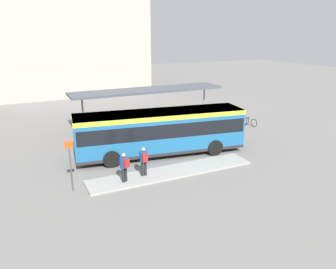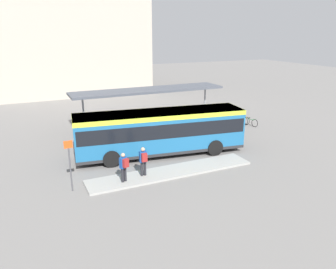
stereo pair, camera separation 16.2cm
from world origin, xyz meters
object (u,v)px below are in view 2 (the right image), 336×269
at_px(pedestrian_companion, 143,160).
at_px(platform_sign, 70,164).
at_px(bicycle_green, 251,122).
at_px(city_bus, 161,130).
at_px(bicycle_yellow, 243,120).
at_px(pedestrian_waiting, 124,166).

relative_size(pedestrian_companion, platform_sign, 0.61).
bearing_deg(bicycle_green, pedestrian_companion, -73.22).
bearing_deg(platform_sign, city_bus, 24.91).
xyz_separation_m(bicycle_yellow, platform_sign, (-16.36, -6.97, 1.21)).
distance_m(city_bus, bicycle_green, 10.73).
height_order(pedestrian_companion, platform_sign, platform_sign).
xyz_separation_m(pedestrian_companion, bicycle_green, (12.54, 6.19, -0.74)).
distance_m(pedestrian_waiting, bicycle_yellow, 15.45).
bearing_deg(bicycle_yellow, city_bus, -60.67).
xyz_separation_m(pedestrian_companion, bicycle_yellow, (12.34, 7.02, -0.75)).
relative_size(city_bus, platform_sign, 4.12).
height_order(pedestrian_companion, bicycle_green, pedestrian_companion).
height_order(bicycle_green, bicycle_yellow, bicycle_green).
xyz_separation_m(city_bus, bicycle_yellow, (9.95, 4.00, -1.41)).
xyz_separation_m(city_bus, pedestrian_waiting, (-3.63, -3.32, -0.68)).
height_order(pedestrian_waiting, pedestrian_companion, pedestrian_companion).
bearing_deg(city_bus, platform_sign, -147.15).
relative_size(pedestrian_waiting, pedestrian_companion, 0.98).
distance_m(pedestrian_companion, bicycle_green, 14.01).
bearing_deg(bicycle_green, platform_sign, -79.13).
bearing_deg(bicycle_green, pedestrian_waiting, -74.29).
height_order(bicycle_yellow, platform_sign, platform_sign).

